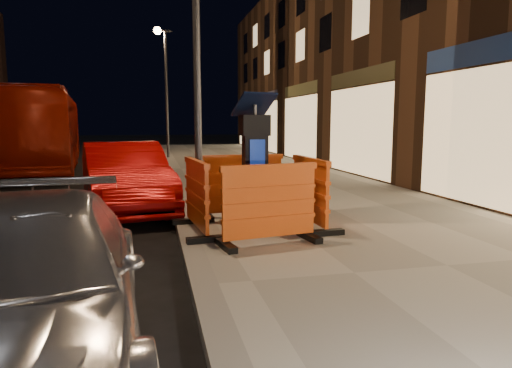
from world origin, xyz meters
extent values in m
plane|color=black|center=(0.00, 0.00, 0.00)|extent=(120.00, 120.00, 0.00)
cube|color=gray|center=(3.00, 0.00, 0.07)|extent=(6.00, 60.00, 0.15)
cube|color=slate|center=(0.00, 0.00, 0.07)|extent=(0.30, 60.00, 0.15)
cube|color=black|center=(1.10, 2.40, 1.19)|extent=(0.71, 0.71, 2.09)
cube|color=#EB5717|center=(1.10, 1.45, 0.73)|extent=(1.58, 0.85, 1.16)
cube|color=#EB5717|center=(1.10, 3.35, 0.73)|extent=(1.51, 0.66, 1.16)
cube|color=#EB5717|center=(0.15, 2.40, 0.73)|extent=(0.78, 1.55, 1.16)
cube|color=#EB5717|center=(2.05, 2.40, 0.73)|extent=(0.68, 1.52, 1.16)
imported|color=silver|center=(-1.54, -1.01, 0.00)|extent=(2.18, 4.56, 1.28)
imported|color=#A10708|center=(-1.11, 5.26, 0.00)|extent=(2.29, 4.65, 1.47)
imported|color=#8C1001|center=(-4.82, 14.58, 0.00)|extent=(3.99, 11.50, 3.14)
cylinder|color=#3F3F44|center=(0.25, 3.00, 3.15)|extent=(0.12, 0.12, 6.00)
cylinder|color=#3F3F44|center=(0.25, 18.00, 3.15)|extent=(0.12, 0.12, 6.00)
camera|label=1|loc=(-0.52, -4.79, 1.92)|focal=32.00mm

